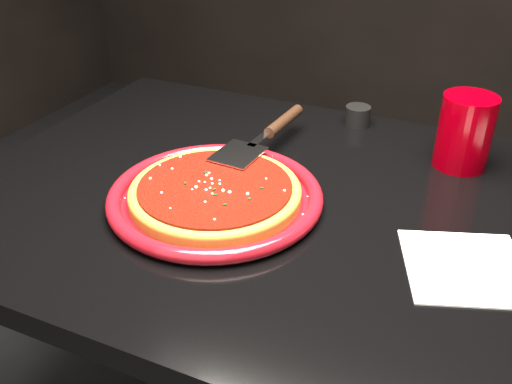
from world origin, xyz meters
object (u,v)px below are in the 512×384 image
(plate, at_px, (215,196))
(pizza_server, at_px, (264,135))
(ramekin, at_px, (358,116))
(table, at_px, (300,361))
(cup, at_px, (465,132))

(plate, bearing_deg, pizza_server, 88.77)
(pizza_server, xyz_separation_m, ramekin, (0.12, 0.22, -0.02))
(table, height_order, plate, plate)
(cup, distance_m, ramekin, 0.25)
(table, bearing_deg, plate, -154.80)
(plate, xyz_separation_m, pizza_server, (0.00, 0.19, 0.03))
(plate, height_order, pizza_server, pizza_server)
(cup, height_order, ramekin, cup)
(table, bearing_deg, cup, 48.94)
(cup, xyz_separation_m, ramekin, (-0.22, 0.10, -0.05))
(table, relative_size, plate, 3.37)
(cup, bearing_deg, plate, -138.82)
(table, bearing_deg, pizza_server, 137.71)
(ramekin, bearing_deg, table, -87.68)
(plate, relative_size, pizza_server, 1.11)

